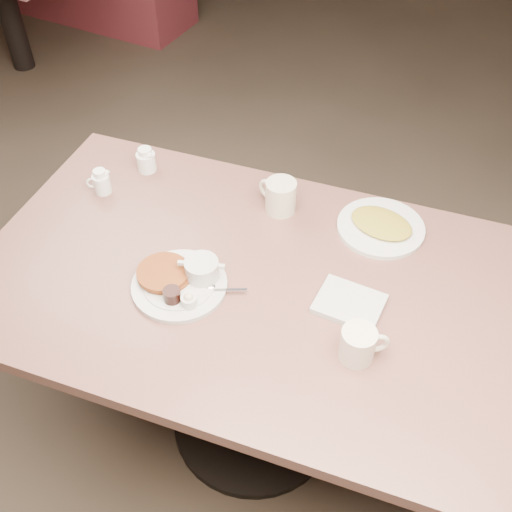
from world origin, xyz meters
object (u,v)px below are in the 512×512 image
(main_plate, at_px, (181,279))
(coffee_mug_near, at_px, (359,344))
(coffee_mug_far, at_px, (280,196))
(hash_plate, at_px, (381,226))
(diner_table, at_px, (254,319))
(creamer_left, at_px, (101,182))
(creamer_right, at_px, (146,160))

(main_plate, bearing_deg, coffee_mug_near, -7.57)
(main_plate, height_order, coffee_mug_far, coffee_mug_far)
(main_plate, xyz_separation_m, coffee_mug_near, (0.48, -0.06, 0.02))
(coffee_mug_far, bearing_deg, hash_plate, 2.58)
(main_plate, distance_m, coffee_mug_near, 0.49)
(diner_table, bearing_deg, main_plate, -154.09)
(main_plate, height_order, coffee_mug_near, coffee_mug_near)
(creamer_left, relative_size, hash_plate, 0.26)
(creamer_left, bearing_deg, diner_table, -18.48)
(creamer_left, distance_m, creamer_right, 0.16)
(creamer_left, xyz_separation_m, creamer_right, (0.08, 0.14, -0.00))
(main_plate, xyz_separation_m, coffee_mug_far, (0.15, 0.37, 0.03))
(creamer_right, bearing_deg, coffee_mug_far, -4.90)
(creamer_left, distance_m, hash_plate, 0.85)
(creamer_left, bearing_deg, creamer_right, 61.92)
(main_plate, relative_size, creamer_right, 4.01)
(main_plate, relative_size, coffee_mug_far, 2.36)
(coffee_mug_near, xyz_separation_m, creamer_right, (-0.80, 0.48, -0.01))
(creamer_right, xyz_separation_m, hash_plate, (0.76, -0.03, -0.02))
(coffee_mug_near, relative_size, coffee_mug_far, 0.92)
(diner_table, xyz_separation_m, hash_plate, (0.28, 0.31, 0.18))
(diner_table, relative_size, coffee_mug_near, 11.73)
(diner_table, height_order, coffee_mug_far, coffee_mug_far)
(main_plate, height_order, creamer_right, creamer_right)
(creamer_right, relative_size, hash_plate, 0.26)
(coffee_mug_near, height_order, creamer_left, coffee_mug_near)
(main_plate, distance_m, creamer_left, 0.47)
(coffee_mug_near, height_order, coffee_mug_far, coffee_mug_far)
(main_plate, bearing_deg, diner_table, 25.91)
(hash_plate, bearing_deg, creamer_left, -171.89)
(diner_table, height_order, creamer_left, creamer_left)
(creamer_right, bearing_deg, coffee_mug_near, -31.02)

